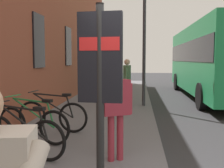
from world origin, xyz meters
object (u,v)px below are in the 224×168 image
(pedestrian_near_bus, at_px, (127,76))
(pedestrian_by_facade, at_px, (116,103))
(transit_info_sign, at_px, (100,70))
(street_lamp, at_px, (144,25))
(bicycle_by_door, at_px, (33,124))
(city_bus, at_px, (212,58))
(bicycle_leaning_wall, at_px, (23,136))
(bicycle_end_of_row, at_px, (53,116))

(pedestrian_near_bus, bearing_deg, pedestrian_by_facade, -179.29)
(transit_info_sign, relative_size, street_lamp, 0.48)
(bicycle_by_door, distance_m, city_bus, 10.10)
(pedestrian_near_bus, bearing_deg, bicycle_by_door, 162.83)
(bicycle_by_door, bearing_deg, bicycle_leaning_wall, -169.76)
(bicycle_leaning_wall, bearing_deg, pedestrian_near_bus, -13.62)
(bicycle_end_of_row, bearing_deg, pedestrian_by_facade, -136.62)
(street_lamp, bearing_deg, transit_info_sign, 174.70)
(city_bus, height_order, street_lamp, street_lamp)
(bicycle_leaning_wall, distance_m, transit_info_sign, 2.33)
(bicycle_end_of_row, bearing_deg, bicycle_leaning_wall, -179.15)
(bicycle_by_door, height_order, pedestrian_by_facade, pedestrian_by_facade)
(city_bus, bearing_deg, pedestrian_by_facade, 156.92)
(transit_info_sign, height_order, pedestrian_near_bus, transit_info_sign)
(transit_info_sign, bearing_deg, bicycle_end_of_row, 27.52)
(pedestrian_by_facade, bearing_deg, transit_info_sign, 176.23)
(bicycle_leaning_wall, xyz_separation_m, city_bus, (9.12, -5.51, 1.41))
(bicycle_leaning_wall, relative_size, street_lamp, 0.34)
(city_bus, xyz_separation_m, pedestrian_near_bus, (-2.69, 3.95, -0.73))
(bicycle_end_of_row, relative_size, street_lamp, 0.35)
(bicycle_leaning_wall, xyz_separation_m, bicycle_end_of_row, (1.79, 0.03, 0.00))
(transit_info_sign, xyz_separation_m, pedestrian_by_facade, (1.27, -0.08, -0.61))
(bicycle_end_of_row, xyz_separation_m, pedestrian_near_bus, (4.64, -1.58, 0.68))
(bicycle_by_door, distance_m, transit_info_sign, 2.98)
(city_bus, distance_m, street_lamp, 4.81)
(city_bus, distance_m, pedestrian_by_facade, 9.91)
(pedestrian_by_facade, bearing_deg, city_bus, -23.08)
(bicycle_by_door, distance_m, street_lamp, 6.08)
(bicycle_leaning_wall, height_order, transit_info_sign, transit_info_sign)
(city_bus, bearing_deg, bicycle_by_door, 145.48)
(transit_info_sign, bearing_deg, bicycle_by_door, 38.92)
(street_lamp, bearing_deg, pedestrian_by_facade, 174.37)
(transit_info_sign, bearing_deg, pedestrian_near_bus, -0.03)
(pedestrian_by_facade, xyz_separation_m, street_lamp, (5.80, -0.57, 2.00))
(bicycle_leaning_wall, bearing_deg, transit_info_sign, -128.66)
(bicycle_by_door, bearing_deg, bicycle_end_of_row, -8.23)
(pedestrian_near_bus, height_order, street_lamp, street_lamp)
(pedestrian_near_bus, bearing_deg, city_bus, -55.78)
(bicycle_leaning_wall, height_order, bicycle_by_door, same)
(bicycle_end_of_row, height_order, city_bus, city_bus)
(city_bus, xyz_separation_m, pedestrian_by_facade, (-9.09, 3.87, -0.81))
(bicycle_end_of_row, bearing_deg, transit_info_sign, -152.48)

